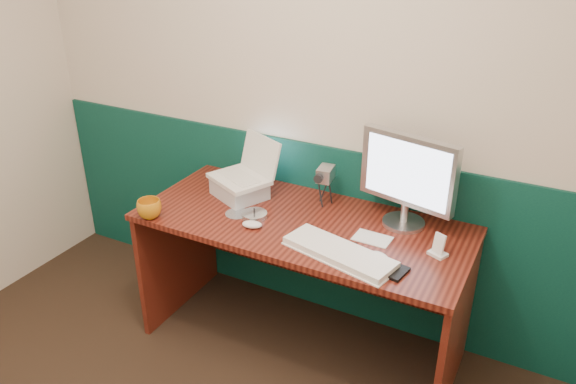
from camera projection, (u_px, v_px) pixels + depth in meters
The scene contains 18 objects.
back_wall at pixel (319, 97), 2.80m from camera, with size 3.50×0.04×2.50m, color beige.
wainscot at pixel (315, 229), 3.13m from camera, with size 3.48×0.02×1.00m, color #073231.
desk at pixel (302, 285), 2.86m from camera, with size 1.60×0.70×0.75m, color #3A0F0A.
laptop_riser at pixel (239, 189), 2.91m from camera, with size 0.25×0.21×0.09m, color silver.
laptop at pixel (238, 159), 2.84m from camera, with size 0.29×0.22×0.24m, color white, non-canonical shape.
monitor at pixel (408, 179), 2.56m from camera, with size 0.47×0.13×0.47m, color #B8B8BD, non-canonical shape.
keyboard at pixel (339, 253), 2.40m from camera, with size 0.50×0.17×0.03m, color white.
mouse_right at pixel (379, 257), 2.38m from camera, with size 0.10×0.06×0.03m, color white.
mouse_left at pixel (252, 224), 2.63m from camera, with size 0.10×0.06×0.03m, color silver.
mug at pixel (149, 209), 2.70m from camera, with size 0.12×0.12×0.09m, color #C47612.
camcorder at pixel (325, 185), 2.81m from camera, with size 0.09×0.13×0.21m, color #A9AAAE, non-canonical shape.
cd_spindle at pixel (254, 215), 2.72m from camera, with size 0.13×0.13×0.03m, color silver.
cd_loose_a at pixel (237, 213), 2.76m from camera, with size 0.12×0.12×0.00m, color #AFB5C0.
pen at pixel (340, 243), 2.50m from camera, with size 0.01×0.01×0.15m, color black.
papers at pixel (372, 238), 2.54m from camera, with size 0.17×0.11×0.00m, color silver.
dock at pixel (438, 254), 2.41m from camera, with size 0.08×0.06×0.01m, color white.
music_player at pixel (439, 244), 2.39m from camera, with size 0.05×0.01×0.09m, color white.
pda at pixel (397, 272), 2.29m from camera, with size 0.07×0.12×0.01m, color black.
Camera 1 is at (1.13, -0.74, 2.06)m, focal length 35.00 mm.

